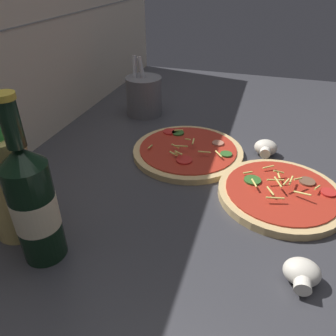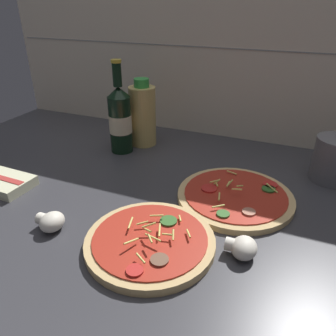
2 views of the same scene
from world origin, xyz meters
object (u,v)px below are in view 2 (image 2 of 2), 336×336
(mushroom_right, at_px, (51,221))
(utensil_crock, at_px, (335,159))
(pizza_near, at_px, (150,241))
(mushroom_left, at_px, (242,247))
(pizza_far, at_px, (235,196))
(beer_bottle, at_px, (120,119))
(oil_bottle, at_px, (143,115))

(mushroom_right, distance_m, utensil_crock, 0.67)
(pizza_near, bearing_deg, mushroom_left, 13.12)
(pizza_far, distance_m, mushroom_right, 0.40)
(beer_bottle, bearing_deg, pizza_near, -53.60)
(pizza_near, xyz_separation_m, oil_bottle, (-0.22, 0.42, 0.08))
(oil_bottle, height_order, mushroom_left, oil_bottle)
(beer_bottle, relative_size, mushroom_left, 4.69)
(oil_bottle, xyz_separation_m, utensil_crock, (0.54, -0.02, -0.04))
(mushroom_right, bearing_deg, pizza_far, 38.18)
(mushroom_right, xyz_separation_m, utensil_crock, (0.51, 0.43, 0.04))
(pizza_near, bearing_deg, oil_bottle, 117.82)
(pizza_near, bearing_deg, pizza_far, 62.48)
(beer_bottle, distance_m, mushroom_right, 0.39)
(oil_bottle, height_order, mushroom_right, oil_bottle)
(pizza_near, relative_size, mushroom_right, 4.36)
(pizza_near, xyz_separation_m, mushroom_right, (-0.20, -0.03, 0.01))
(beer_bottle, height_order, oil_bottle, beer_bottle)
(beer_bottle, distance_m, oil_bottle, 0.08)
(oil_bottle, bearing_deg, pizza_near, -62.18)
(pizza_near, relative_size, utensil_crock, 1.42)
(beer_bottle, xyz_separation_m, oil_bottle, (0.04, 0.07, -0.01))
(pizza_far, height_order, utensil_crock, utensil_crock)
(beer_bottle, relative_size, oil_bottle, 1.31)
(beer_bottle, height_order, mushroom_left, beer_bottle)
(pizza_near, relative_size, beer_bottle, 0.92)
(pizza_far, bearing_deg, mushroom_right, -141.82)
(mushroom_right, bearing_deg, mushroom_left, 10.76)
(pizza_near, height_order, oil_bottle, oil_bottle)
(beer_bottle, height_order, mushroom_right, beer_bottle)
(beer_bottle, bearing_deg, mushroom_left, -36.70)
(mushroom_right, bearing_deg, pizza_near, 8.82)
(pizza_far, height_order, mushroom_left, pizza_far)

